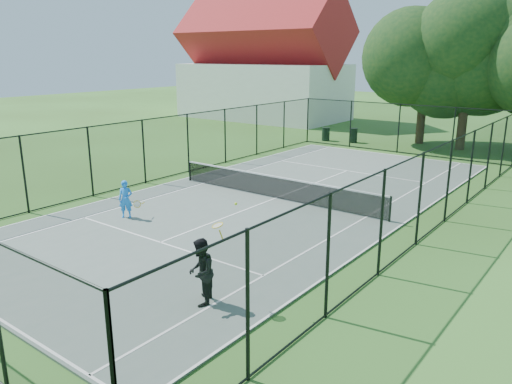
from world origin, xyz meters
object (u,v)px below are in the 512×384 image
Objects in this scene: player_blue at (126,199)px; player_black at (201,272)px; tennis_net at (276,186)px; trash_bin_right at (353,135)px; trash_bin_left at (326,134)px.

player_black reaches higher than player_blue.
player_black reaches higher than tennis_net.
player_black is at bearing -71.69° from trash_bin_right.
tennis_net is 7.25× the size of player_blue.
player_black reaches higher than trash_bin_left.
player_blue is 0.55× the size of player_black.
player_blue is at bearing -81.80° from trash_bin_left.
player_blue reaches higher than trash_bin_left.
trash_bin_left is 0.94× the size of trash_bin_right.
trash_bin_right is 0.71× the size of player_blue.
player_blue reaches higher than tennis_net.
player_black reaches higher than trash_bin_right.
player_blue is (0.94, -20.11, 0.25)m from trash_bin_right.
trash_bin_left is 0.67× the size of player_blue.
trash_bin_right is 20.14m from player_blue.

